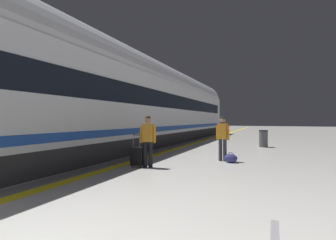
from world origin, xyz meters
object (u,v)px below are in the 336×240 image
(high_speed_train, at_px, (115,97))
(waste_bin, at_px, (263,138))
(duffel_bag_mid, at_px, (231,158))
(suitcase_near, at_px, (137,156))
(passenger_mid, at_px, (223,135))
(passenger_near, at_px, (148,137))

(high_speed_train, bearing_deg, waste_bin, 37.20)
(high_speed_train, bearing_deg, duffel_bag_mid, -9.39)
(duffel_bag_mid, bearing_deg, high_speed_train, 170.61)
(duffel_bag_mid, distance_m, waste_bin, 5.65)
(suitcase_near, height_order, duffel_bag_mid, suitcase_near)
(suitcase_near, xyz_separation_m, passenger_mid, (2.21, 2.18, 0.57))
(passenger_near, xyz_separation_m, waste_bin, (3.07, 7.42, -0.46))
(passenger_near, relative_size, waste_bin, 1.74)
(suitcase_near, relative_size, duffel_bag_mid, 2.30)
(passenger_near, xyz_separation_m, duffel_bag_mid, (2.21, 1.84, -0.77))
(passenger_near, relative_size, suitcase_near, 1.57)
(waste_bin, bearing_deg, passenger_mid, -102.37)
(passenger_near, bearing_deg, high_speed_train, 138.89)
(high_speed_train, height_order, duffel_bag_mid, high_speed_train)
(suitcase_near, relative_size, passenger_mid, 0.64)
(passenger_near, relative_size, duffel_bag_mid, 3.60)
(passenger_mid, relative_size, waste_bin, 1.72)
(passenger_near, bearing_deg, waste_bin, 67.56)
(passenger_near, height_order, duffel_bag_mid, passenger_near)
(duffel_bag_mid, bearing_deg, passenger_near, -140.21)
(passenger_near, distance_m, waste_bin, 8.04)
(passenger_near, xyz_separation_m, passenger_mid, (1.89, 2.08, -0.01))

